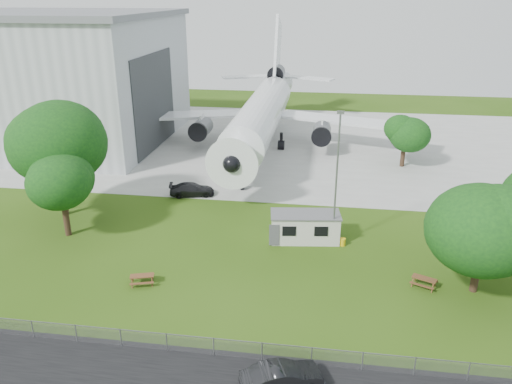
# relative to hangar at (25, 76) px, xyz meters

# --- Properties ---
(ground) EXTENTS (160.00, 160.00, 0.00)m
(ground) POSITION_rel_hangar_xyz_m (37.97, -36.00, -9.41)
(ground) COLOR #3D5E17
(concrete_apron) EXTENTS (120.00, 46.00, 0.03)m
(concrete_apron) POSITION_rel_hangar_xyz_m (37.97, 2.00, -9.39)
(concrete_apron) COLOR #B7B7B2
(concrete_apron) RESTS_ON ground
(hangar) EXTENTS (43.00, 31.00, 18.55)m
(hangar) POSITION_rel_hangar_xyz_m (0.00, 0.00, 0.00)
(hangar) COLOR #B2B7BC
(hangar) RESTS_ON ground
(airliner) EXTENTS (46.36, 47.73, 17.69)m
(airliner) POSITION_rel_hangar_xyz_m (35.97, -0.14, -4.14)
(airliner) COLOR white
(airliner) RESTS_ON ground
(site_cabin) EXTENTS (6.90, 3.46, 2.62)m
(site_cabin) POSITION_rel_hangar_xyz_m (43.69, -29.08, -8.09)
(site_cabin) COLOR beige
(site_cabin) RESTS_ON ground
(picnic_west) EXTENTS (2.16, 1.96, 0.76)m
(picnic_west) POSITION_rel_hangar_xyz_m (31.69, -38.30, -9.41)
(picnic_west) COLOR brown
(picnic_west) RESTS_ON ground
(picnic_east) EXTENTS (2.26, 2.11, 0.76)m
(picnic_east) POSITION_rel_hangar_xyz_m (53.10, -35.56, -9.41)
(picnic_east) COLOR brown
(picnic_east) RESTS_ON ground
(fence) EXTENTS (58.00, 0.04, 1.30)m
(fence) POSITION_rel_hangar_xyz_m (37.97, -45.50, -9.41)
(fence) COLOR gray
(fence) RESTS_ON ground
(lamp_mast) EXTENTS (0.16, 0.16, 12.00)m
(lamp_mast) POSITION_rel_hangar_xyz_m (46.17, -29.80, -3.41)
(lamp_mast) COLOR slate
(lamp_mast) RESTS_ON ground
(tree_west_big) EXTENTS (9.43, 9.43, 11.94)m
(tree_west_big) POSITION_rel_hangar_xyz_m (19.36, -26.82, -2.19)
(tree_west_big) COLOR #382619
(tree_west_big) RESTS_ON ground
(tree_west_small) EXTENTS (6.17, 6.17, 8.16)m
(tree_west_small) POSITION_rel_hangar_xyz_m (21.90, -31.20, -4.35)
(tree_west_small) COLOR #382619
(tree_west_small) RESTS_ON ground
(tree_east_front) EXTENTS (7.78, 7.78, 9.32)m
(tree_east_front) POSITION_rel_hangar_xyz_m (56.71, -35.61, -3.98)
(tree_east_front) COLOR #382619
(tree_east_front) RESTS_ON ground
(tree_far_apron) EXTENTS (5.42, 5.42, 7.12)m
(tree_far_apron) POSITION_rel_hangar_xyz_m (55.01, -6.44, -5.01)
(tree_far_apron) COLOR #382619
(tree_far_apron) RESTS_ON ground
(car_centre_sedan) EXTENTS (4.95, 3.32, 1.54)m
(car_centre_sedan) POSITION_rel_hangar_xyz_m (43.39, -47.67, -8.64)
(car_centre_sedan) COLOR black
(car_centre_sedan) RESTS_ON ground
(car_ne_sedan) EXTENTS (2.82, 4.52, 1.41)m
(car_ne_sedan) POSITION_rel_hangar_xyz_m (60.57, -22.52, -8.70)
(car_ne_sedan) COLOR white
(car_ne_sedan) RESTS_ON ground
(car_apron_van) EXTENTS (5.21, 3.00, 1.42)m
(car_apron_van) POSITION_rel_hangar_xyz_m (30.75, -20.15, -8.70)
(car_apron_van) COLOR black
(car_apron_van) RESTS_ON ground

